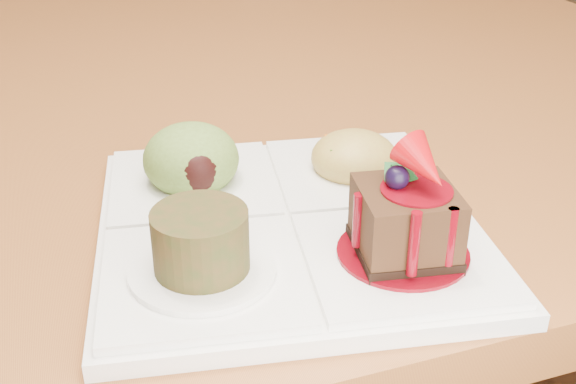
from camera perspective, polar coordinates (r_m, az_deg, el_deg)
name	(u,v)px	position (r m, az deg, el deg)	size (l,w,h in m)	color
ground	(240,350)	(1.58, -3.85, -12.32)	(6.00, 6.00, 0.00)	brown
dining_table	(227,34)	(1.25, -4.87, 12.34)	(1.00, 1.80, 0.75)	#945926
sampler_plate	(285,208)	(0.51, -0.27, -1.25)	(0.30, 0.30, 0.10)	white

